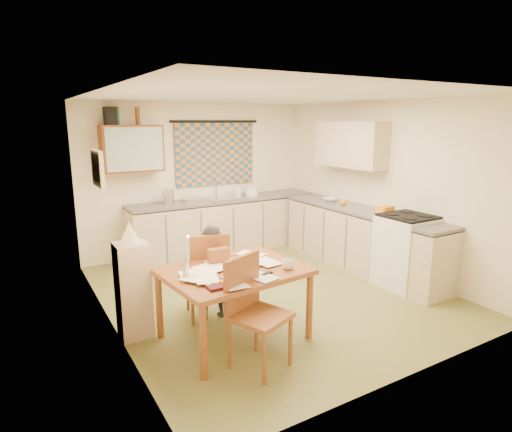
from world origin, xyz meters
TOP-DOWN VIEW (x-y plane):
  - floor at (0.00, 0.00)m, footprint 4.00×4.50m
  - ceiling at (0.00, 0.00)m, footprint 4.00×4.50m
  - wall_back at (0.00, 2.26)m, footprint 4.00×0.02m
  - wall_front at (0.00, -2.26)m, footprint 4.00×0.02m
  - wall_left at (-2.01, 0.00)m, footprint 0.02×4.50m
  - wall_right at (2.01, 0.00)m, footprint 0.02×4.50m
  - window_blind at (0.30, 2.22)m, footprint 1.45×0.03m
  - curtain_rod at (0.30, 2.20)m, footprint 1.60×0.04m
  - wall_cabinet at (-1.15, 2.08)m, footprint 0.90×0.34m
  - wall_cabinet_glass at (-1.15, 1.91)m, footprint 0.84×0.02m
  - upper_cabinet_right at (1.83, 0.55)m, footprint 0.34×1.30m
  - framed_print at (-1.97, 0.40)m, footprint 0.04×0.50m
  - print_canvas at (-1.95, 0.40)m, footprint 0.01×0.42m
  - counter_back at (0.34, 1.95)m, footprint 3.30×0.62m
  - counter_right at (1.70, 0.09)m, footprint 0.62×2.95m
  - stove at (1.70, -0.75)m, footprint 0.64×0.64m
  - sink at (0.31, 1.95)m, footprint 0.55×0.45m
  - tap at (0.26, 2.13)m, footprint 0.04×0.04m
  - dish_rack at (-0.23, 1.95)m, footprint 0.38×0.34m
  - kettle at (-0.66, 1.95)m, footprint 0.23×0.23m
  - mixing_bowl at (0.86, 1.95)m, footprint 0.26×0.26m
  - soap_bottle at (0.60, 2.00)m, footprint 0.11×0.11m
  - bowl at (1.70, 0.83)m, footprint 0.24×0.24m
  - orange_bag at (1.70, -0.35)m, footprint 0.23×0.17m
  - fruit_orange at (1.65, 0.46)m, footprint 0.10×0.10m
  - speaker at (-1.43, 2.08)m, footprint 0.16×0.20m
  - bottle_green at (-1.33, 2.08)m, footprint 0.08×0.08m
  - bottle_brown at (-1.04, 2.08)m, footprint 0.08×0.08m
  - dining_table at (-0.96, -0.86)m, footprint 1.46×1.17m
  - chair_far at (-1.00, -0.24)m, footprint 0.55×0.55m
  - chair_near at (-1.02, -1.43)m, footprint 0.60×0.60m
  - person at (-0.98, -0.32)m, footprint 0.40×0.26m
  - shelf_stand at (-1.84, -0.30)m, footprint 0.32×0.30m
  - lampshade at (-1.84, -0.30)m, footprint 0.20×0.20m
  - letter_rack at (-1.02, -0.61)m, footprint 0.23×0.12m
  - mug at (-0.50, -1.13)m, footprint 0.20×0.20m
  - magazine at (-1.41, -1.15)m, footprint 0.24×0.30m
  - book at (-1.38, -1.00)m, footprint 0.27×0.31m
  - orange_box at (-1.21, -1.18)m, footprint 0.14×0.11m
  - eyeglasses at (-0.76, -1.16)m, footprint 0.14×0.08m
  - candle_holder at (-1.47, -0.83)m, footprint 0.07×0.07m
  - candle at (-1.45, -0.86)m, footprint 0.03×0.03m
  - candle_flame at (-1.44, -0.87)m, footprint 0.02×0.02m
  - papers at (-1.00, -0.85)m, footprint 1.13×1.04m

SIDE VIEW (x-z plane):
  - floor at x=0.00m, z-range -0.02..0.00m
  - chair_far at x=-1.00m, z-range -0.19..0.82m
  - chair_near at x=-1.02m, z-range -0.19..0.83m
  - dining_table at x=-0.96m, z-range 0.00..0.75m
  - counter_right at x=1.70m, z-range -0.01..0.91m
  - counter_back at x=0.34m, z-range -0.01..0.91m
  - stove at x=1.70m, z-range 0.00..0.99m
  - shelf_stand at x=-1.84m, z-range 0.00..1.01m
  - person at x=-0.98m, z-range 0.00..1.09m
  - eyeglasses at x=-0.76m, z-range 0.75..0.77m
  - book at x=-1.38m, z-range 0.75..0.77m
  - magazine at x=-1.41m, z-range 0.75..0.78m
  - papers at x=-1.00m, z-range 0.75..0.78m
  - orange_box at x=-1.21m, z-range 0.75..0.79m
  - mug at x=-0.50m, z-range 0.75..0.85m
  - letter_rack at x=-1.02m, z-range 0.75..0.91m
  - candle_holder at x=-1.47m, z-range 0.75..0.93m
  - sink at x=0.31m, z-range 0.83..0.93m
  - bowl at x=1.70m, z-range 0.92..0.97m
  - dish_rack at x=-0.23m, z-range 0.92..0.98m
  - fruit_orange at x=1.65m, z-range 0.92..1.02m
  - orange_bag at x=1.70m, z-range 0.92..1.04m
  - mixing_bowl at x=0.86m, z-range 0.92..1.08m
  - soap_bottle at x=0.60m, z-range 0.92..1.12m
  - kettle at x=-0.66m, z-range 0.92..1.16m
  - candle at x=-1.45m, z-range 0.93..1.15m
  - tap at x=0.26m, z-range 0.92..1.20m
  - lampshade at x=-1.84m, z-range 1.01..1.23m
  - candle_flame at x=-1.44m, z-range 1.15..1.17m
  - wall_back at x=0.00m, z-range 0.00..2.50m
  - wall_front at x=0.00m, z-range 0.00..2.50m
  - wall_left at x=-2.01m, z-range 0.00..2.50m
  - wall_right at x=2.01m, z-range 0.00..2.50m
  - window_blind at x=0.30m, z-range 1.12..2.17m
  - framed_print at x=-1.97m, z-range 1.50..1.90m
  - print_canvas at x=-1.95m, z-range 1.54..1.86m
  - wall_cabinet at x=-1.15m, z-range 1.45..2.15m
  - wall_cabinet_glass at x=-1.15m, z-range 1.48..2.12m
  - upper_cabinet_right at x=1.83m, z-range 1.50..2.20m
  - curtain_rod at x=0.30m, z-range 2.18..2.22m
  - speaker at x=-1.43m, z-range 2.15..2.41m
  - bottle_green at x=-1.33m, z-range 2.15..2.41m
  - bottle_brown at x=-1.04m, z-range 2.15..2.41m
  - ceiling at x=0.00m, z-range 2.50..2.52m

